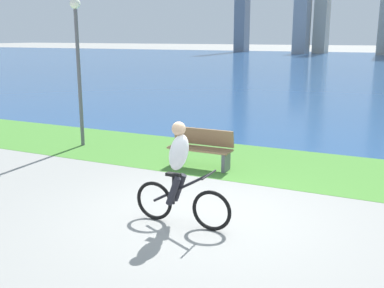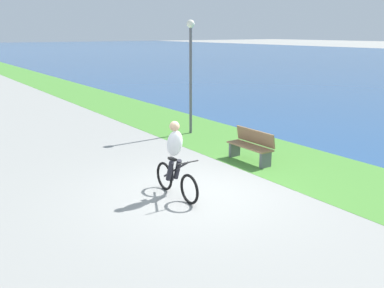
{
  "view_description": "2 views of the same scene",
  "coord_description": "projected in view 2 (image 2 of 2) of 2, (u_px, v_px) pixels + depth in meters",
  "views": [
    {
      "loc": [
        2.98,
        -6.61,
        3.0
      ],
      "look_at": [
        -0.16,
        0.0,
        1.25
      ],
      "focal_mm": 42.51,
      "sensor_mm": 36.0,
      "label": 1
    },
    {
      "loc": [
        7.54,
        -5.22,
        3.56
      ],
      "look_at": [
        -0.33,
        0.11,
        1.08
      ],
      "focal_mm": 40.37,
      "sensor_mm": 36.0,
      "label": 2
    }
  ],
  "objects": [
    {
      "name": "grass_strip_bayside",
      "position": [
        306.0,
        166.0,
        11.73
      ],
      "size": [
        120.0,
        3.26,
        0.01
      ],
      "primitive_type": "cube",
      "color": "#478433",
      "rests_on": "ground"
    },
    {
      "name": "lamppost_tall",
      "position": [
        191.0,
        61.0,
        14.98
      ],
      "size": [
        0.28,
        0.28,
        3.95
      ],
      "color": "#595960",
      "rests_on": "ground"
    },
    {
      "name": "bench_far_along_path",
      "position": [
        251.0,
        146.0,
        12.1
      ],
      "size": [
        1.5,
        0.47,
        0.9
      ],
      "color": "olive",
      "rests_on": "ground"
    },
    {
      "name": "ground_plane",
      "position": [
        196.0,
        194.0,
        9.77
      ],
      "size": [
        300.0,
        300.0,
        0.0
      ],
      "primitive_type": "plane",
      "color": "gray"
    },
    {
      "name": "cyclist_lead",
      "position": [
        175.0,
        160.0,
        9.43
      ],
      "size": [
        1.69,
        0.52,
        1.7
      ],
      "color": "black",
      "rests_on": "ground"
    }
  ]
}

